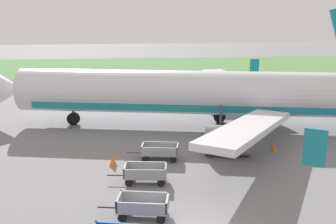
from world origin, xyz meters
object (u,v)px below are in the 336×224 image
Objects in this scene: baggage_cart_fourth_in_row at (145,173)px; baggage_cart_far_end at (160,151)px; baggage_cart_third_in_row at (143,206)px; airplane at (203,94)px; traffic_cone_mid_apron at (113,161)px; traffic_cone_by_carts at (274,147)px; traffic_cone_near_plane at (131,175)px.

baggage_cart_fourth_in_row is 4.01m from baggage_cart_far_end.
baggage_cart_third_in_row and baggage_cart_fourth_in_row have the same top height.
airplane is 10.35× the size of baggage_cart_fourth_in_row.
baggage_cart_fourth_in_row is 3.51m from traffic_cone_mid_apron.
baggage_cart_far_end is at bearing 16.03° from traffic_cone_mid_apron.
baggage_cart_far_end is 8.55m from traffic_cone_by_carts.
airplane reaches higher than baggage_cart_third_in_row.
baggage_cart_fourth_in_row is at bearing 85.14° from baggage_cart_third_in_row.
baggage_cart_far_end is 5.20× the size of traffic_cone_near_plane.
baggage_cart_third_in_row and baggage_cart_far_end have the same top height.
airplane is 53.68× the size of traffic_cone_near_plane.
traffic_cone_near_plane is 11.41m from traffic_cone_by_carts.
baggage_cart_far_end reaches higher than traffic_cone_near_plane.
baggage_cart_far_end is at bearing -121.08° from airplane.
traffic_cone_near_plane is 1.23× the size of traffic_cone_by_carts.
baggage_cart_far_end is 6.40× the size of traffic_cone_by_carts.
baggage_cart_third_in_row is 5.20× the size of traffic_cone_near_plane.
airplane reaches higher than traffic_cone_by_carts.
traffic_cone_by_carts is (11.65, 1.89, -0.08)m from traffic_cone_mid_apron.
airplane is 10.32× the size of baggage_cart_third_in_row.
traffic_cone_by_carts is (9.70, 4.81, -0.32)m from baggage_cart_fourth_in_row.
airplane is 12.78m from traffic_cone_near_plane.
baggage_cart_far_end is (-4.41, -7.32, -2.45)m from airplane.
traffic_cone_near_plane is at bearing -121.20° from airplane.
baggage_cart_fourth_in_row is 5.03× the size of traffic_cone_mid_apron.
traffic_cone_mid_apron is 11.81m from traffic_cone_by_carts.
baggage_cart_fourth_in_row is 0.99m from traffic_cone_near_plane.
baggage_cart_third_in_row is 1.00× the size of baggage_cart_far_end.
baggage_cart_third_in_row is 13.53m from traffic_cone_by_carts.
traffic_cone_by_carts is (10.06, 9.04, -0.32)m from baggage_cart_third_in_row.
baggage_cart_third_in_row is 8.21m from baggage_cart_far_end.
baggage_cart_far_end is (1.57, 8.06, 0.00)m from baggage_cart_third_in_row.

